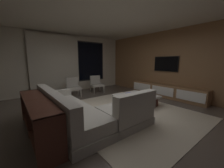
% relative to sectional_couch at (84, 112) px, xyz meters
% --- Properties ---
extents(floor, '(9.20, 9.20, 0.00)m').
position_rel_sectional_couch_xyz_m(floor, '(0.97, 0.07, -0.29)').
color(floor, '#564C44').
extents(back_wall_with_window, '(6.60, 0.30, 2.70)m').
position_rel_sectional_couch_xyz_m(back_wall_with_window, '(0.91, 3.69, 1.05)').
color(back_wall_with_window, beige).
rests_on(back_wall_with_window, floor).
extents(media_wall, '(0.12, 7.80, 2.70)m').
position_rel_sectional_couch_xyz_m(media_wall, '(4.03, 0.07, 1.06)').
color(media_wall, '#8E6642').
rests_on(media_wall, floor).
extents(ceiling, '(8.20, 8.20, 0.00)m').
position_rel_sectional_couch_xyz_m(ceiling, '(0.97, 0.07, 2.41)').
color(ceiling, beige).
extents(area_rug, '(3.20, 3.80, 0.01)m').
position_rel_sectional_couch_xyz_m(area_rug, '(1.32, -0.03, -0.28)').
color(area_rug, beige).
rests_on(area_rug, floor).
extents(sectional_couch, '(1.98, 2.50, 0.82)m').
position_rel_sectional_couch_xyz_m(sectional_couch, '(0.00, 0.00, 0.00)').
color(sectional_couch, gray).
rests_on(sectional_couch, floor).
extents(coffee_table, '(1.16, 1.16, 0.36)m').
position_rel_sectional_couch_xyz_m(coffee_table, '(1.95, 0.15, -0.10)').
color(coffee_table, '#4A261C').
rests_on(coffee_table, floor).
extents(book_stack_on_coffee_table, '(0.29, 0.21, 0.05)m').
position_rel_sectional_couch_xyz_m(book_stack_on_coffee_table, '(1.85, 0.35, 0.09)').
color(book_stack_on_coffee_table, '#95864B').
rests_on(book_stack_on_coffee_table, coffee_table).
extents(accent_chair_near_window, '(0.63, 0.65, 0.78)m').
position_rel_sectional_couch_xyz_m(accent_chair_near_window, '(1.95, 2.64, 0.14)').
color(accent_chair_near_window, '#B2ADA0').
rests_on(accent_chair_near_window, floor).
extents(accent_chair_by_curtain, '(0.63, 0.65, 0.78)m').
position_rel_sectional_couch_xyz_m(accent_chair_by_curtain, '(0.81, 2.65, 0.14)').
color(accent_chair_by_curtain, '#B2ADA0').
rests_on(accent_chair_by_curtain, floor).
extents(media_console, '(0.46, 3.10, 0.52)m').
position_rel_sectional_couch_xyz_m(media_console, '(3.74, 0.12, -0.04)').
color(media_console, '#8E6642').
rests_on(media_console, floor).
extents(mounted_tv, '(0.05, 1.05, 0.61)m').
position_rel_sectional_couch_xyz_m(mounted_tv, '(3.92, 0.32, 1.06)').
color(mounted_tv, black).
extents(console_table_behind_couch, '(0.40, 2.10, 0.74)m').
position_rel_sectional_couch_xyz_m(console_table_behind_couch, '(-0.91, 0.13, 0.13)').
color(console_table_behind_couch, '#4A261C').
rests_on(console_table_behind_couch, floor).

